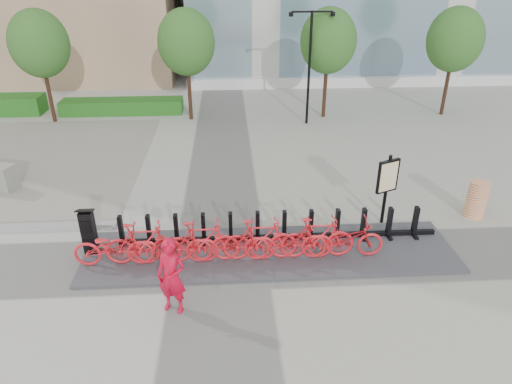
{
  "coord_description": "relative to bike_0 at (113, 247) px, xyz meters",
  "views": [
    {
      "loc": [
        0.3,
        -9.61,
        6.8
      ],
      "look_at": [
        1.0,
        1.5,
        1.2
      ],
      "focal_mm": 32.0,
      "sensor_mm": 36.0,
      "label": 1
    }
  ],
  "objects": [
    {
      "name": "ground",
      "position": [
        2.6,
        0.05,
        -0.59
      ],
      "size": [
        120.0,
        120.0,
        0.0
      ],
      "primitive_type": "plane",
      "color": "#9D9C8C"
    },
    {
      "name": "hedge_b",
      "position": [
        -2.4,
        13.25,
        -0.24
      ],
      "size": [
        6.0,
        1.2,
        0.7
      ],
      "primitive_type": "cube",
      "color": "#227622",
      "rests_on": "ground"
    },
    {
      "name": "tree_0",
      "position": [
        -5.4,
        12.05,
        3.0
      ],
      "size": [
        2.6,
        2.6,
        5.1
      ],
      "color": "black",
      "rests_on": "ground"
    },
    {
      "name": "tree_1",
      "position": [
        1.1,
        12.05,
        3.0
      ],
      "size": [
        2.6,
        2.6,
        5.1
      ],
      "color": "black",
      "rests_on": "ground"
    },
    {
      "name": "tree_2",
      "position": [
        7.6,
        12.05,
        3.0
      ],
      "size": [
        2.6,
        2.6,
        5.1
      ],
      "color": "black",
      "rests_on": "ground"
    },
    {
      "name": "tree_3",
      "position": [
        13.6,
        12.05,
        3.0
      ],
      "size": [
        2.6,
        2.6,
        5.1
      ],
      "color": "black",
      "rests_on": "ground"
    },
    {
      "name": "streetlamp",
      "position": [
        6.6,
        11.05,
        2.54
      ],
      "size": [
        2.0,
        0.2,
        5.0
      ],
      "color": "black",
      "rests_on": "ground"
    },
    {
      "name": "dock_pad",
      "position": [
        3.9,
        0.35,
        -0.55
      ],
      "size": [
        9.6,
        2.4,
        0.08
      ],
      "primitive_type": "cube",
      "color": "#424349",
      "rests_on": "ground"
    },
    {
      "name": "dock_rail_posts",
      "position": [
        3.96,
        0.82,
        -0.09
      ],
      "size": [
        8.02,
        0.5,
        0.85
      ],
      "primitive_type": null,
      "color": "black",
      "rests_on": "dock_pad"
    },
    {
      "name": "bike_0",
      "position": [
        0.0,
        0.0,
        0.0
      ],
      "size": [
        1.94,
        0.68,
        1.02
      ],
      "primitive_type": "imported",
      "rotation": [
        0.0,
        0.0,
        1.57
      ],
      "color": "red",
      "rests_on": "dock_pad"
    },
    {
      "name": "bike_1",
      "position": [
        0.72,
        0.0,
        0.06
      ],
      "size": [
        1.89,
        0.53,
        1.13
      ],
      "primitive_type": "imported",
      "rotation": [
        0.0,
        0.0,
        1.57
      ],
      "color": "red",
      "rests_on": "dock_pad"
    },
    {
      "name": "bike_2",
      "position": [
        1.44,
        0.0,
        0.0
      ],
      "size": [
        1.94,
        0.68,
        1.02
      ],
      "primitive_type": "imported",
      "rotation": [
        0.0,
        0.0,
        1.57
      ],
      "color": "red",
      "rests_on": "dock_pad"
    },
    {
      "name": "bike_3",
      "position": [
        2.16,
        0.0,
        0.06
      ],
      "size": [
        1.89,
        0.53,
        1.13
      ],
      "primitive_type": "imported",
      "rotation": [
        0.0,
        0.0,
        1.57
      ],
      "color": "red",
      "rests_on": "dock_pad"
    },
    {
      "name": "bike_4",
      "position": [
        2.88,
        0.0,
        0.0
      ],
      "size": [
        1.94,
        0.68,
        1.02
      ],
      "primitive_type": "imported",
      "rotation": [
        0.0,
        0.0,
        1.57
      ],
      "color": "red",
      "rests_on": "dock_pad"
    },
    {
      "name": "bike_5",
      "position": [
        3.6,
        0.0,
        0.06
      ],
      "size": [
        1.89,
        0.53,
        1.13
      ],
      "primitive_type": "imported",
      "rotation": [
        0.0,
        0.0,
        1.57
      ],
      "color": "red",
      "rests_on": "dock_pad"
    },
    {
      "name": "bike_6",
      "position": [
        4.32,
        0.0,
        0.0
      ],
      "size": [
        1.94,
        0.68,
        1.02
      ],
      "primitive_type": "imported",
      "rotation": [
        0.0,
        0.0,
        1.57
      ],
      "color": "red",
      "rests_on": "dock_pad"
    },
    {
      "name": "bike_7",
      "position": [
        5.04,
        0.0,
        0.06
      ],
      "size": [
        1.89,
        0.53,
        1.13
      ],
      "primitive_type": "imported",
      "rotation": [
        0.0,
        0.0,
        1.57
      ],
      "color": "red",
      "rests_on": "dock_pad"
    },
    {
      "name": "bike_8",
      "position": [
        5.76,
        0.0,
        0.0
      ],
      "size": [
        1.94,
        0.68,
        1.02
      ],
      "primitive_type": "imported",
      "rotation": [
        0.0,
        0.0,
        1.57
      ],
      "color": "red",
      "rests_on": "dock_pad"
    },
    {
      "name": "kiosk",
      "position": [
        -0.73,
        0.6,
        0.11
      ],
      "size": [
        0.4,
        0.34,
        1.3
      ],
      "rotation": [
        0.0,
        0.0,
        0.01
      ],
      "color": "black",
      "rests_on": "dock_pad"
    },
    {
      "name": "worker_red",
      "position": [
        1.61,
        -1.67,
        0.3
      ],
      "size": [
        0.76,
        0.62,
        1.78
      ],
      "primitive_type": "imported",
      "rotation": [
        0.0,
        0.0,
        -0.35
      ],
      "color": "red",
      "rests_on": "ground"
    },
    {
      "name": "construction_barrel",
      "position": [
        10.17,
        1.93,
        -0.03
      ],
      "size": [
        0.67,
        0.67,
        1.11
      ],
      "primitive_type": "cylinder",
      "rotation": [
        0.0,
        0.0,
        -0.17
      ],
      "color": "#D95500",
      "rests_on": "ground"
    },
    {
      "name": "map_sign",
      "position": [
        7.3,
        1.73,
        0.81
      ],
      "size": [
        0.67,
        0.37,
        2.11
      ],
      "rotation": [
        0.0,
        0.0,
        0.41
      ],
      "color": "black",
      "rests_on": "ground"
    }
  ]
}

